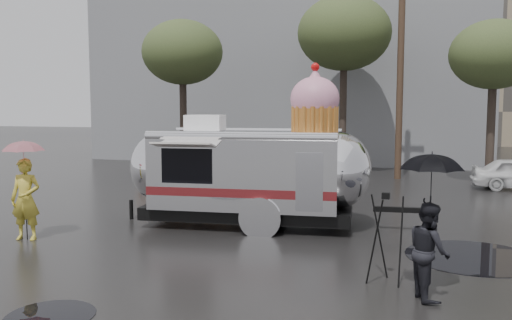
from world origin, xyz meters
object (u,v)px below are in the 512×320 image
(tripod, at_px, (385,228))
(airstream_trailer, at_px, (252,168))
(person_left, at_px, (26,199))
(person_right, at_px, (429,251))

(tripod, bearing_deg, airstream_trailer, 139.45)
(person_left, xyz_separation_m, tripod, (8.20, -0.94, 0.03))
(airstream_trailer, bearing_deg, tripod, -52.31)
(airstream_trailer, bearing_deg, person_left, -151.70)
(person_right, bearing_deg, person_left, 61.04)
(airstream_trailer, xyz_separation_m, person_right, (4.28, -4.54, -0.71))
(airstream_trailer, xyz_separation_m, tripod, (3.56, -3.93, -0.52))
(person_left, bearing_deg, airstream_trailer, 22.55)
(airstream_trailer, relative_size, person_right, 5.01)
(airstream_trailer, relative_size, tripod, 4.89)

